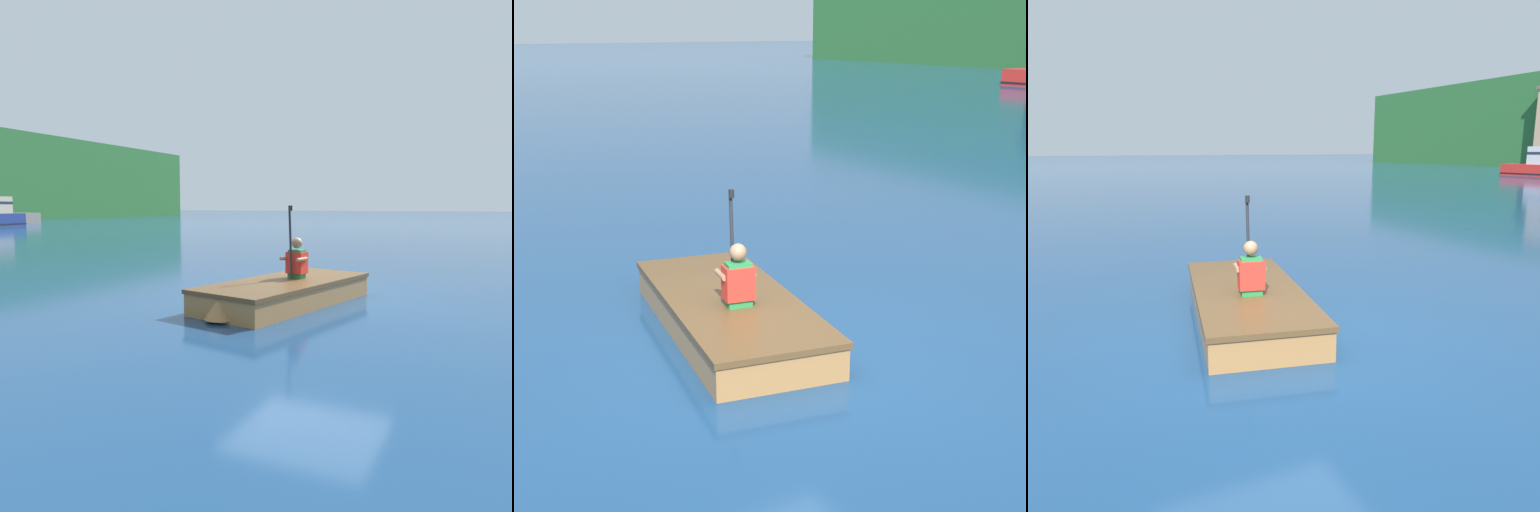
# 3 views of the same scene
# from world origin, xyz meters

# --- Properties ---
(ground_plane) EXTENTS (300.00, 300.00, 0.00)m
(ground_plane) POSITION_xyz_m (0.00, 0.00, 0.00)
(ground_plane) COLOR navy
(rowboat_foreground) EXTENTS (3.36, 1.89, 0.37)m
(rowboat_foreground) POSITION_xyz_m (-1.10, 0.04, 0.21)
(rowboat_foreground) COLOR #A3703D
(rowboat_foreground) RESTS_ON ground
(person_paddler) EXTENTS (0.39, 0.40, 1.13)m
(person_paddler) POSITION_xyz_m (-0.76, -0.03, 0.66)
(person_paddler) COLOR #267F3F
(person_paddler) RESTS_ON rowboat_foreground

